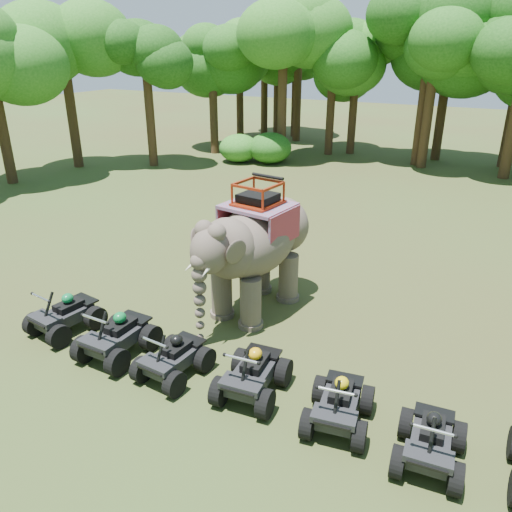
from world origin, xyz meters
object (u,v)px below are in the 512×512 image
Objects in this scene: atv_1 at (116,331)px; atv_5 at (432,435)px; elephant at (256,247)px; atv_2 at (173,353)px; atv_0 at (64,310)px; atv_4 at (340,398)px; atv_3 at (252,368)px.

atv_5 is at bearing 1.25° from atv_1.
elephant is 3.85m from atv_2.
atv_5 is at bearing 6.71° from atv_0.
atv_3 is at bearing 170.52° from atv_4.
atv_1 reaches higher than atv_0.
atv_3 reaches higher than atv_0.
atv_2 is at bearing -177.45° from atv_3.
atv_0 is 1.05× the size of atv_2.
atv_1 is 7.17m from atv_5.
atv_4 is at bearing 8.15° from atv_2.
atv_0 is 3.60m from atv_2.
atv_3 is at bearing -55.69° from elephant.
atv_4 is at bearing 7.80° from atv_0.
atv_5 is at bearing -14.21° from atv_4.
elephant reaches higher than atv_5.
atv_0 reaches higher than atv_5.
atv_5 is (9.10, -0.19, -0.04)m from atv_0.
atv_5 is at bearing 5.25° from atv_2.
atv_2 is at bearing -0.13° from atv_1.
atv_4 is 1.03× the size of atv_5.
atv_2 is (3.59, -0.23, -0.03)m from atv_0.
atv_1 reaches higher than atv_3.
atv_3 is (5.44, 0.02, 0.01)m from atv_0.
atv_0 is at bearing 174.91° from atv_3.
atv_0 is at bearing 175.46° from atv_1.
atv_1 is 5.44m from atv_4.
atv_4 is (5.43, 0.18, -0.05)m from atv_1.
atv_4 reaches higher than atv_5.
atv_3 is at bearing 172.04° from atv_5.
atv_3 reaches higher than atv_2.
atv_0 is 1.94m from atv_1.
atv_5 is (5.51, 0.04, -0.00)m from atv_2.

